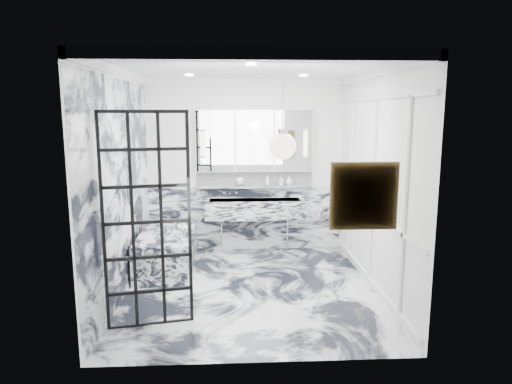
{
  "coord_description": "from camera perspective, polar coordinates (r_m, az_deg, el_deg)",
  "views": [
    {
      "loc": [
        -0.21,
        -5.66,
        2.28
      ],
      "look_at": [
        0.11,
        0.5,
        1.19
      ],
      "focal_mm": 32.0,
      "sensor_mm": 36.0,
      "label": 1
    }
  ],
  "objects": [
    {
      "name": "mirror_cabinet",
      "position": [
        7.41,
        -0.2,
        6.43
      ],
      "size": [
        1.9,
        0.16,
        1.0
      ],
      "primitive_type": "cube",
      "color": "white",
      "rests_on": "wall_back"
    },
    {
      "name": "panel_molding",
      "position": [
        6.02,
        14.37,
        0.3
      ],
      "size": [
        0.03,
        3.4,
        2.3
      ],
      "primitive_type": "cube",
      "color": "white",
      "rests_on": "floor"
    },
    {
      "name": "marble_clad_left",
      "position": [
        5.9,
        -16.42,
        0.41
      ],
      "size": [
        0.02,
        3.56,
        2.68
      ],
      "primitive_type": "cube",
      "color": "silver",
      "rests_on": "floor"
    },
    {
      "name": "soap_bottle_b",
      "position": [
        7.5,
        3.15,
        1.46
      ],
      "size": [
        0.08,
        0.08,
        0.16
      ],
      "primitive_type": "imported",
      "rotation": [
        0.0,
        0.0,
        0.12
      ],
      "color": "#4C4C51",
      "rests_on": "ledge"
    },
    {
      "name": "ledge",
      "position": [
        7.49,
        -0.19,
        0.69
      ],
      "size": [
        1.9,
        0.14,
        0.04
      ],
      "primitive_type": "cube",
      "color": "silver",
      "rests_on": "wall_back"
    },
    {
      "name": "wall_front",
      "position": [
        3.96,
        0.14,
        -2.83
      ],
      "size": [
        3.6,
        0.0,
        3.6
      ],
      "primitive_type": "plane",
      "rotation": [
        -1.57,
        0.0,
        0.0
      ],
      "color": "white",
      "rests_on": "floor"
    },
    {
      "name": "wall_left",
      "position": [
        5.89,
        -16.59,
        0.99
      ],
      "size": [
        0.0,
        3.6,
        3.6
      ],
      "primitive_type": "plane",
      "rotation": [
        1.57,
        0.0,
        1.57
      ],
      "color": "white",
      "rests_on": "floor"
    },
    {
      "name": "flower_vase",
      "position": [
        6.27,
        -9.14,
        -5.58
      ],
      "size": [
        0.07,
        0.07,
        0.12
      ],
      "primitive_type": "cylinder",
      "color": "silver",
      "rests_on": "bathtub"
    },
    {
      "name": "sconce_left",
      "position": [
        7.32,
        -6.62,
        6.01
      ],
      "size": [
        0.07,
        0.07,
        0.4
      ],
      "primitive_type": "cylinder",
      "color": "white",
      "rests_on": "mirror_cabinet"
    },
    {
      "name": "subway_tile",
      "position": [
        7.53,
        -0.22,
        1.78
      ],
      "size": [
        1.9,
        0.03,
        0.23
      ],
      "primitive_type": "cube",
      "color": "white",
      "rests_on": "wall_back"
    },
    {
      "name": "marble_clad_back",
      "position": [
        7.64,
        -1.34,
        -3.29
      ],
      "size": [
        3.18,
        0.05,
        1.05
      ],
      "primitive_type": "cube",
      "color": "silver",
      "rests_on": "floor"
    },
    {
      "name": "wall_back",
      "position": [
        7.51,
        -1.37,
        3.26
      ],
      "size": [
        3.6,
        0.0,
        3.6
      ],
      "primitive_type": "plane",
      "rotation": [
        1.57,
        0.0,
        0.0
      ],
      "color": "white",
      "rests_on": "floor"
    },
    {
      "name": "amber_bottle",
      "position": [
        7.5,
        3.15,
        1.23
      ],
      "size": [
        0.04,
        0.04,
        0.1
      ],
      "primitive_type": "cylinder",
      "color": "#8C5919",
      "rests_on": "ledge"
    },
    {
      "name": "crittall_door",
      "position": [
        4.91,
        -13.46,
        -3.69
      ],
      "size": [
        0.87,
        0.2,
        2.28
      ],
      "primitive_type": null,
      "rotation": [
        0.0,
        0.0,
        0.19
      ],
      "color": "black",
      "rests_on": "floor"
    },
    {
      "name": "artwork",
      "position": [
        4.13,
        13.33,
        -0.48
      ],
      "size": [
        0.5,
        0.05,
        0.5
      ],
      "primitive_type": "cube",
      "color": "#B44312",
      "rests_on": "wall_front"
    },
    {
      "name": "face_pot",
      "position": [
        7.45,
        -2.03,
        1.38
      ],
      "size": [
        0.14,
        0.14,
        0.14
      ],
      "primitive_type": "sphere",
      "color": "white",
      "rests_on": "ledge"
    },
    {
      "name": "floor",
      "position": [
        6.11,
        -0.81,
        -11.94
      ],
      "size": [
        3.6,
        3.6,
        0.0
      ],
      "primitive_type": "plane",
      "color": "silver",
      "rests_on": "ground"
    },
    {
      "name": "wall_right",
      "position": [
        6.01,
        14.59,
        1.25
      ],
      "size": [
        0.0,
        3.6,
        3.6
      ],
      "primitive_type": "plane",
      "rotation": [
        1.57,
        0.0,
        -1.57
      ],
      "color": "white",
      "rests_on": "floor"
    },
    {
      "name": "soap_bottle_a",
      "position": [
        7.47,
        1.45,
        1.55
      ],
      "size": [
        0.09,
        0.09,
        0.19
      ],
      "primitive_type": "imported",
      "rotation": [
        0.0,
        0.0,
        0.28
      ],
      "color": "#8C5919",
      "rests_on": "ledge"
    },
    {
      "name": "pendant_light",
      "position": [
        4.53,
        3.35,
        5.74
      ],
      "size": [
        0.27,
        0.27,
        0.27
      ],
      "primitive_type": "sphere",
      "color": "white",
      "rests_on": "ceiling"
    },
    {
      "name": "sconce_right",
      "position": [
        7.4,
        6.23,
        6.06
      ],
      "size": [
        0.07,
        0.07,
        0.4
      ],
      "primitive_type": "cylinder",
      "color": "white",
      "rests_on": "mirror_cabinet"
    },
    {
      "name": "bathtub",
      "position": [
        6.92,
        -10.95,
        -7.03
      ],
      "size": [
        0.75,
        1.65,
        0.55
      ],
      "primitive_type": "cube",
      "color": "silver",
      "rests_on": "floor"
    },
    {
      "name": "ceiling",
      "position": [
        5.69,
        -0.89,
        15.24
      ],
      "size": [
        3.6,
        3.6,
        0.0
      ],
      "primitive_type": "plane",
      "rotation": [
        3.14,
        0.0,
        0.0
      ],
      "color": "white",
      "rests_on": "wall_back"
    },
    {
      "name": "soap_bottle_c",
      "position": [
        7.51,
        4.17,
        1.46
      ],
      "size": [
        0.16,
        0.16,
        0.16
      ],
      "primitive_type": "imported",
      "rotation": [
        0.0,
        0.0,
        0.4
      ],
      "color": "silver",
      "rests_on": "ledge"
    },
    {
      "name": "trough_sink",
      "position": [
        7.39,
        -0.13,
        -2.12
      ],
      "size": [
        1.6,
        0.45,
        0.3
      ],
      "primitive_type": "cube",
      "color": "silver",
      "rests_on": "wall_back"
    }
  ]
}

